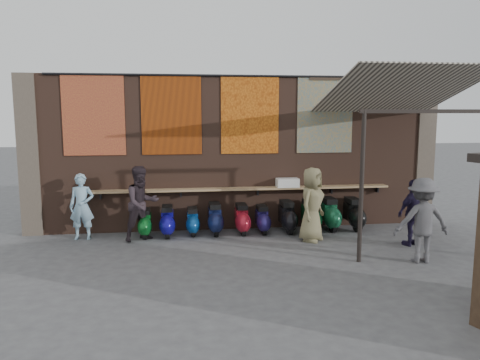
{
  "coord_description": "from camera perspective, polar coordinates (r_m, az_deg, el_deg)",
  "views": [
    {
      "loc": [
        -1.6,
        -9.51,
        3.05
      ],
      "look_at": [
        -0.13,
        1.2,
        1.49
      ],
      "focal_mm": 35.0,
      "sensor_mm": 36.0,
      "label": 1
    }
  ],
  "objects": [
    {
      "name": "ground",
      "position": [
        10.11,
        1.7,
        -9.36
      ],
      "size": [
        70.0,
        70.0,
        0.0
      ],
      "primitive_type": "plane",
      "color": "#474749",
      "rests_on": "ground"
    },
    {
      "name": "brick_wall",
      "position": [
        12.36,
        -0.32,
        3.32
      ],
      "size": [
        10.0,
        0.4,
        4.0
      ],
      "primitive_type": "cube",
      "color": "brown",
      "rests_on": "ground"
    },
    {
      "name": "pier_left",
      "position": [
        12.77,
        -24.16,
        2.76
      ],
      "size": [
        0.5,
        0.5,
        4.0
      ],
      "primitive_type": "cube",
      "color": "#4C4238",
      "rests_on": "ground"
    },
    {
      "name": "pier_right",
      "position": [
        14.01,
        21.31,
        3.34
      ],
      "size": [
        0.5,
        0.5,
        4.0
      ],
      "primitive_type": "cube",
      "color": "#4C4238",
      "rests_on": "ground"
    },
    {
      "name": "eating_counter",
      "position": [
        12.1,
        -0.09,
        -1.08
      ],
      "size": [
        8.0,
        0.32,
        0.05
      ],
      "primitive_type": "cube",
      "color": "#9E7A51",
      "rests_on": "brick_wall"
    },
    {
      "name": "shelf_box",
      "position": [
        12.28,
        5.81,
        -0.33
      ],
      "size": [
        0.57,
        0.32,
        0.23
      ],
      "primitive_type": "cube",
      "color": "white",
      "rests_on": "eating_counter"
    },
    {
      "name": "tapestry_redgold",
      "position": [
        12.15,
        -17.42,
        7.59
      ],
      "size": [
        1.5,
        0.02,
        2.0
      ],
      "primitive_type": "cube",
      "color": "maroon",
      "rests_on": "brick_wall"
    },
    {
      "name": "tapestry_sun",
      "position": [
        11.99,
        -8.35,
        7.87
      ],
      "size": [
        1.5,
        0.02,
        2.0
      ],
      "primitive_type": "cube",
      "color": "#DA500C",
      "rests_on": "brick_wall"
    },
    {
      "name": "tapestry_orange",
      "position": [
        12.14,
        1.23,
        7.96
      ],
      "size": [
        1.5,
        0.02,
        2.0
      ],
      "primitive_type": "cube",
      "color": "orange",
      "rests_on": "brick_wall"
    },
    {
      "name": "tapestry_multi",
      "position": [
        12.6,
        10.33,
        7.83
      ],
      "size": [
        1.5,
        0.02,
        2.0
      ],
      "primitive_type": "cube",
      "color": "#26648C",
      "rests_on": "brick_wall"
    },
    {
      "name": "hang_rail",
      "position": [
        12.12,
        -0.19,
        12.59
      ],
      "size": [
        9.5,
        0.06,
        0.06
      ],
      "primitive_type": "cylinder",
      "rotation": [
        0.0,
        1.57,
        0.0
      ],
      "color": "black",
      "rests_on": "brick_wall"
    },
    {
      "name": "scooter_stool_0",
      "position": [
        11.83,
        -11.49,
        -5.19
      ],
      "size": [
        0.33,
        0.73,
        0.69
      ],
      "primitive_type": null,
      "color": "#0C5A1E",
      "rests_on": "ground"
    },
    {
      "name": "scooter_stool_1",
      "position": [
        11.78,
        -8.84,
        -5.01
      ],
      "size": [
        0.36,
        0.8,
        0.76
      ],
      "primitive_type": null,
      "color": "#100B7F",
      "rests_on": "ground"
    },
    {
      "name": "scooter_stool_2",
      "position": [
        11.86,
        -5.8,
        -5.07
      ],
      "size": [
        0.32,
        0.71,
        0.68
      ],
      "primitive_type": null,
      "color": "navy",
      "rests_on": "ground"
    },
    {
      "name": "scooter_stool_3",
      "position": [
        11.86,
        -3.05,
        -4.77
      ],
      "size": [
        0.37,
        0.82,
        0.78
      ],
      "primitive_type": null,
      "color": "#111A43",
      "rests_on": "ground"
    },
    {
      "name": "scooter_stool_4",
      "position": [
        11.91,
        0.23,
        -4.79
      ],
      "size": [
        0.35,
        0.79,
        0.75
      ],
      "primitive_type": null,
      "color": "#AB1628",
      "rests_on": "ground"
    },
    {
      "name": "scooter_stool_5",
      "position": [
        11.99,
        2.75,
        -4.83
      ],
      "size": [
        0.33,
        0.73,
        0.7
      ],
      "primitive_type": null,
      "color": "#1F1751",
      "rests_on": "ground"
    },
    {
      "name": "scooter_stool_6",
      "position": [
        12.09,
        5.77,
        -4.5
      ],
      "size": [
        0.38,
        0.85,
        0.8
      ],
      "primitive_type": null,
      "color": "black",
      "rests_on": "ground"
    },
    {
      "name": "scooter_stool_7",
      "position": [
        12.25,
        8.61,
        -4.36
      ],
      "size": [
        0.39,
        0.86,
        0.81
      ],
      "primitive_type": null,
      "color": "#0E4823",
      "rests_on": "ground"
    },
    {
      "name": "scooter_stool_8",
      "position": [
        12.49,
        10.87,
        -4.11
      ],
      "size": [
        0.4,
        0.88,
        0.84
      ],
      "primitive_type": null,
      "color": "#175F3B",
      "rests_on": "ground"
    },
    {
      "name": "scooter_stool_9",
      "position": [
        12.67,
        13.7,
        -4.06
      ],
      "size": [
        0.39,
        0.87,
        0.82
      ],
      "primitive_type": null,
      "color": "black",
      "rests_on": "ground"
    },
    {
      "name": "diner_left",
      "position": [
        11.95,
        -18.72,
        -3.08
      ],
      "size": [
        0.61,
        0.41,
        1.61
      ],
      "primitive_type": "imported",
      "rotation": [
        0.0,
        0.0,
        -0.05
      ],
      "color": "#85AAC1",
      "rests_on": "ground"
    },
    {
      "name": "diner_right",
      "position": [
        11.43,
        -11.88,
        -2.82
      ],
      "size": [
        1.1,
        1.04,
        1.8
      ],
      "primitive_type": "imported",
      "rotation": [
        0.0,
        0.0,
        0.57
      ],
      "color": "#2B2227",
      "rests_on": "ground"
    },
    {
      "name": "shopper_navy",
      "position": [
        11.49,
        20.43,
        -3.75
      ],
      "size": [
        0.98,
        0.64,
        1.55
      ],
      "primitive_type": "imported",
      "rotation": [
        0.0,
        0.0,
        3.45
      ],
      "color": "black",
      "rests_on": "ground"
    },
    {
      "name": "shopper_grey",
      "position": [
        10.28,
        21.31,
        -4.6
      ],
      "size": [
        1.18,
        0.74,
        1.75
      ],
      "primitive_type": "imported",
      "rotation": [
        0.0,
        0.0,
        3.06
      ],
      "color": "#515055",
      "rests_on": "ground"
    },
    {
      "name": "shopper_tan",
      "position": [
        11.28,
        8.74,
        -2.95
      ],
      "size": [
        0.99,
        1.03,
        1.77
      ],
      "primitive_type": "imported",
      "rotation": [
        0.0,
        0.0,
        0.88
      ],
      "color": "olive",
      "rests_on": "ground"
    },
    {
      "name": "awning_canvas",
      "position": [
        11.6,
        18.61,
        10.25
      ],
      "size": [
        3.2,
        3.28,
        0.97
      ],
      "primitive_type": "cube",
      "rotation": [
        -0.28,
        0.0,
        0.0
      ],
      "color": "beige",
      "rests_on": "brick_wall"
    },
    {
      "name": "awning_ledger",
      "position": [
        13.07,
        15.54,
        11.85
      ],
      "size": [
        3.3,
        0.08,
        0.12
      ],
      "primitive_type": "cube",
      "color": "#33261C",
      "rests_on": "brick_wall"
    },
    {
      "name": "awning_header",
      "position": [
        10.26,
        22.22,
        7.76
      ],
      "size": [
        3.0,
        0.08,
        0.08
      ],
      "primitive_type": "cube",
      "color": "black",
      "rests_on": "awning_post_left"
    },
    {
      "name": "awning_post_left",
      "position": [
        9.76,
        14.59,
        -0.91
      ],
      "size": [
        0.09,
        0.09,
        3.1
      ],
      "primitive_type": "cylinder",
      "color": "black",
      "rests_on": "ground"
    }
  ]
}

